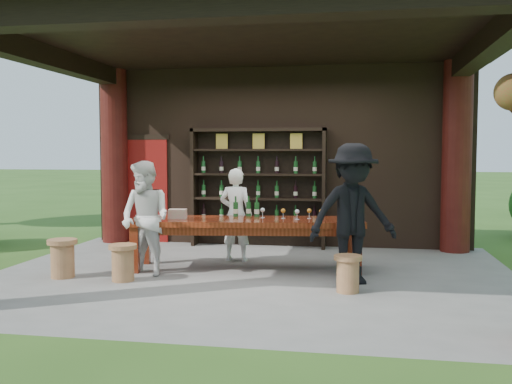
% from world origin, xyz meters
% --- Properties ---
extents(ground, '(90.00, 90.00, 0.00)m').
position_xyz_m(ground, '(0.00, 0.00, 0.00)').
color(ground, '#2D5119').
rests_on(ground, ground).
extents(pavilion, '(7.50, 6.00, 3.60)m').
position_xyz_m(pavilion, '(-0.01, 0.43, 2.13)').
color(pavilion, slate).
rests_on(pavilion, ground).
extents(wine_shelf, '(2.46, 0.37, 2.17)m').
position_xyz_m(wine_shelf, '(-0.32, 2.45, 1.09)').
color(wine_shelf, black).
rests_on(wine_shelf, ground).
extents(tasting_table, '(3.50, 1.32, 0.75)m').
position_xyz_m(tasting_table, '(-0.15, 0.42, 0.63)').
color(tasting_table, '#5A1D0C').
rests_on(tasting_table, ground).
extents(stool_near_left, '(0.38, 0.38, 0.50)m').
position_xyz_m(stool_near_left, '(-1.63, -0.64, 0.26)').
color(stool_near_left, brown).
rests_on(stool_near_left, ground).
extents(stool_near_right, '(0.35, 0.35, 0.46)m').
position_xyz_m(stool_near_right, '(1.36, -0.74, 0.24)').
color(stool_near_right, brown).
rests_on(stool_near_right, ground).
extents(stool_far_left, '(0.40, 0.40, 0.53)m').
position_xyz_m(stool_far_left, '(-2.54, -0.58, 0.28)').
color(stool_far_left, brown).
rests_on(stool_far_left, ground).
extents(host, '(0.58, 0.42, 1.48)m').
position_xyz_m(host, '(-0.44, 1.06, 0.74)').
color(host, white).
rests_on(host, ground).
extents(guest_woman, '(0.95, 0.85, 1.61)m').
position_xyz_m(guest_woman, '(-1.46, -0.23, 0.81)').
color(guest_woman, silver).
rests_on(guest_woman, ground).
extents(guest_man, '(1.37, 1.10, 1.85)m').
position_xyz_m(guest_man, '(1.40, -0.25, 0.92)').
color(guest_man, black).
rests_on(guest_man, ground).
extents(table_bottles, '(0.41, 0.14, 0.31)m').
position_xyz_m(table_bottles, '(-0.20, 0.73, 0.90)').
color(table_bottles, '#194C1E').
rests_on(table_bottles, tasting_table).
extents(table_glasses, '(0.95, 0.23, 0.15)m').
position_xyz_m(table_glasses, '(0.55, 0.56, 0.82)').
color(table_glasses, silver).
rests_on(table_glasses, tasting_table).
extents(napkin_basket, '(0.28, 0.21, 0.14)m').
position_xyz_m(napkin_basket, '(-1.16, 0.27, 0.82)').
color(napkin_basket, '#BF6672').
rests_on(napkin_basket, tasting_table).
extents(shrubs, '(13.88, 8.04, 1.36)m').
position_xyz_m(shrubs, '(1.31, 1.13, 0.55)').
color(shrubs, '#194C14').
rests_on(shrubs, ground).
extents(trees, '(20.88, 8.99, 4.80)m').
position_xyz_m(trees, '(3.19, 1.06, 3.37)').
color(trees, '#3F2819').
rests_on(trees, ground).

